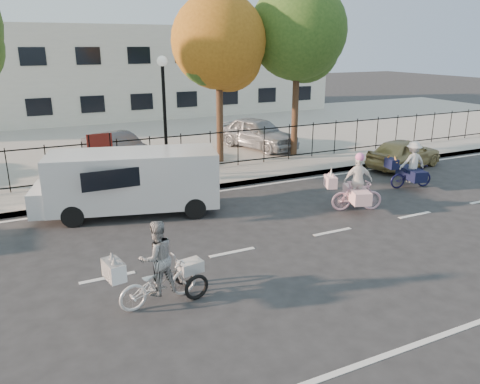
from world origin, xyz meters
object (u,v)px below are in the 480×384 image
white_van (131,180)px  lot_car_c (118,149)px  zebra_trike (158,272)px  bull_bike (411,169)px  lamppost (164,96)px  gold_sedan (404,153)px  lot_car_d (258,133)px  unicorn_bike (356,190)px

white_van → lot_car_c: bearing=96.7°
zebra_trike → bull_bike: (10.22, 3.66, 0.00)m
lamppost → gold_sedan: 9.92m
gold_sedan → lot_car_d: size_ratio=0.85×
unicorn_bike → white_van: 6.75m
white_van → lot_car_d: 9.51m
lamppost → bull_bike: lamppost is taller
zebra_trike → bull_bike: bearing=-79.6°
lot_car_c → gold_sedan: bearing=-45.9°
lamppost → white_van: bearing=-124.0°
unicorn_bike → gold_sedan: size_ratio=0.51×
lamppost → lot_car_c: 3.82m
lamppost → bull_bike: 9.10m
lamppost → lot_car_d: bearing=29.2°
zebra_trike → gold_sedan: size_ratio=0.56×
zebra_trike → bull_bike: zebra_trike is taller
lot_car_c → unicorn_bike: bearing=-77.2°
unicorn_bike → zebra_trike: bearing=130.9°
zebra_trike → lot_car_d: (8.12, 11.26, 0.21)m
lamppost → zebra_trike: 9.05m
gold_sedan → lot_car_c: bearing=52.2°
bull_bike → lot_car_c: 11.38m
white_van → lot_car_d: size_ratio=1.34×
lamppost → lot_car_c: (-1.20, 2.78, -2.33)m
zebra_trike → white_van: (0.74, 5.26, 0.38)m
lamppost → unicorn_bike: 7.45m
white_van → unicorn_bike: bearing=-8.6°
bull_bike → unicorn_bike: bearing=119.8°
lamppost → bull_bike: bearing=-31.7°
lamppost → zebra_trike: size_ratio=2.16×
unicorn_bike → bull_bike: 3.47m
unicorn_bike → gold_sedan: 6.09m
zebra_trike → lot_car_d: size_ratio=0.48×
bull_bike → white_van: white_van is taller
unicorn_bike → white_van: bearing=87.0°
bull_bike → lot_car_d: size_ratio=0.44×
zebra_trike → lot_car_d: 13.88m
unicorn_bike → lot_car_c: (-5.36, 8.46, 0.11)m
unicorn_bike → lot_car_d: size_ratio=0.43×
bull_bike → lamppost: bearing=70.0°
gold_sedan → lot_car_d: 6.68m
gold_sedan → lamppost: bearing=64.0°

